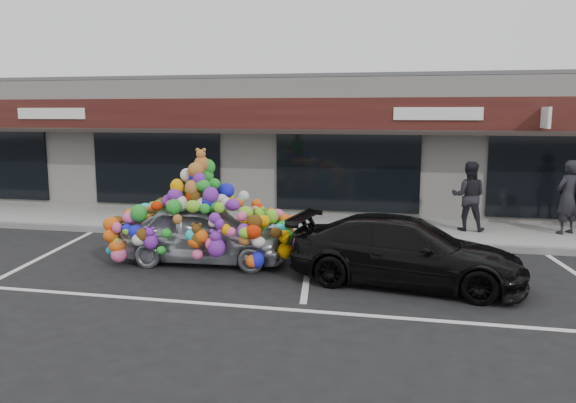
% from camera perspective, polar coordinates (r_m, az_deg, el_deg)
% --- Properties ---
extents(ground, '(90.00, 90.00, 0.00)m').
position_cam_1_polar(ground, '(12.28, -11.16, -6.17)').
color(ground, black).
rests_on(ground, ground).
extents(shop_building, '(24.00, 7.20, 4.31)m').
position_cam_1_polar(shop_building, '(19.91, -1.68, 6.10)').
color(shop_building, silver).
rests_on(shop_building, ground).
extents(sidewalk, '(26.00, 3.00, 0.15)m').
position_cam_1_polar(sidewalk, '(15.91, -5.48, -2.27)').
color(sidewalk, '#989892').
rests_on(sidewalk, ground).
extents(kerb, '(26.00, 0.18, 0.16)m').
position_cam_1_polar(kerb, '(14.52, -7.27, -3.40)').
color(kerb, slate).
rests_on(kerb, ground).
extents(parking_stripe_left, '(0.73, 4.37, 0.01)m').
position_cam_1_polar(parking_stripe_left, '(14.00, -23.00, -4.83)').
color(parking_stripe_left, silver).
rests_on(parking_stripe_left, ground).
extents(parking_stripe_mid, '(0.73, 4.37, 0.01)m').
position_cam_1_polar(parking_stripe_mid, '(11.68, 2.06, -6.77)').
color(parking_stripe_mid, silver).
rests_on(parking_stripe_mid, ground).
extents(lane_line, '(14.00, 0.12, 0.01)m').
position_cam_1_polar(lane_line, '(9.54, -5.47, -10.48)').
color(lane_line, silver).
rests_on(lane_line, ground).
extents(toy_car, '(2.71, 4.04, 2.30)m').
position_cam_1_polar(toy_car, '(12.11, -8.60, -2.50)').
color(toy_car, '#A6ADB0').
rests_on(toy_car, ground).
extents(black_sedan, '(2.39, 4.53, 1.25)m').
position_cam_1_polar(black_sedan, '(10.72, 11.89, -4.97)').
color(black_sedan, black).
rests_on(black_sedan, ground).
extents(pedestrian_a, '(0.81, 0.77, 1.87)m').
position_cam_1_polar(pedestrian_a, '(15.70, 26.49, 0.40)').
color(pedestrian_a, black).
rests_on(pedestrian_a, sidewalk).
extents(pedestrian_b, '(0.94, 0.76, 1.80)m').
position_cam_1_polar(pedestrian_b, '(15.20, 17.88, 0.52)').
color(pedestrian_b, black).
rests_on(pedestrian_b, sidewalk).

